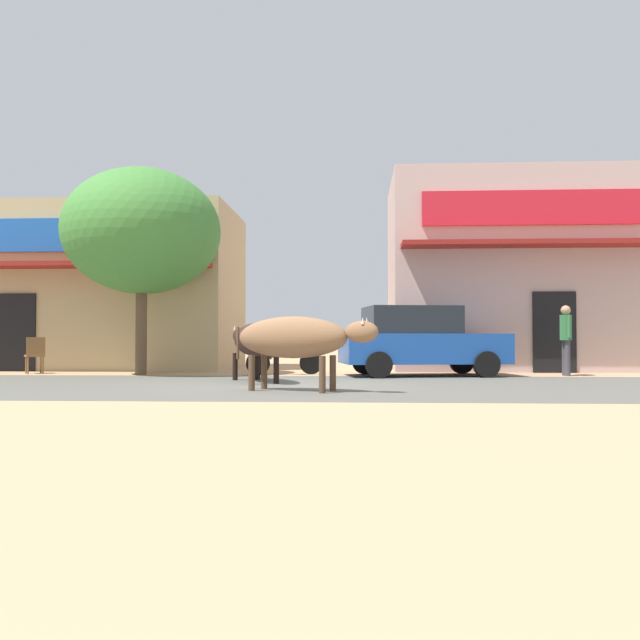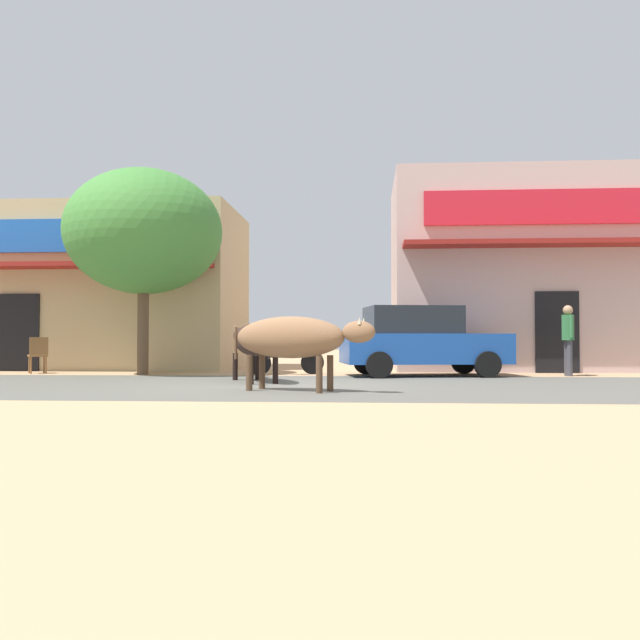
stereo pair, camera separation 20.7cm
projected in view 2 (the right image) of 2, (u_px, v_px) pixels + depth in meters
The scene contains 11 objects.
ground at pixel (285, 386), 12.92m from camera, with size 80.00×80.00×0.00m, color tan.
asphalt_road at pixel (285, 386), 12.92m from camera, with size 72.00×6.57×0.00m, color #5C5A52.
storefront_left_cafe at pixel (105, 290), 20.76m from camera, with size 8.03×5.32×4.71m.
storefront_right_club at pixel (515, 274), 19.92m from camera, with size 6.98×5.32×5.49m.
roadside_tree at pixel (144, 232), 16.90m from camera, with size 3.84×3.84×5.05m.
parked_hatchback_car at pixel (420, 340), 16.26m from camera, with size 4.07×2.45×1.64m.
parked_motorcycle at pixel (287, 356), 16.79m from camera, with size 1.81×0.84×1.04m.
cow_near_brown at pixel (254, 340), 14.11m from camera, with size 1.53×2.70×1.20m.
cow_far_dark at pixel (293, 338), 11.62m from camera, with size 2.54×1.30×1.26m.
pedestrian_by_shop at pixel (568, 334), 16.25m from camera, with size 0.37×0.61×1.67m.
cafe_chair_near_tree at pixel (38, 353), 17.35m from camera, with size 0.61×0.61×0.92m.
Camera 2 is at (1.56, -12.87, 0.90)m, focal length 38.59 mm.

